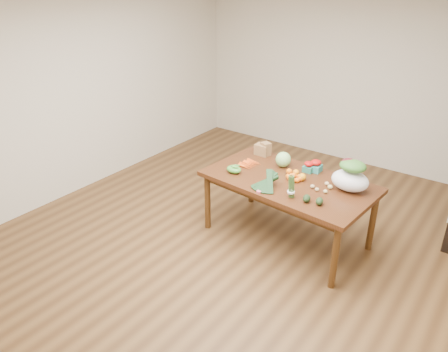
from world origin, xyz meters
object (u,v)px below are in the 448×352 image
Objects in this scene: cabbage at (283,159)px; mandarin_cluster at (293,176)px; kale_bunch at (265,182)px; salad_bag at (350,177)px; dining_table at (287,209)px; asparagus_bundle at (291,186)px; paper_bag at (262,149)px.

mandarin_cluster is (0.27, -0.25, -0.04)m from cabbage.
salad_bag is at bearing 39.85° from kale_bunch.
dining_table is 0.64m from asparagus_bundle.
kale_bunch is at bearing -56.75° from paper_bag.
cabbage is at bearing 136.81° from mandarin_cluster.
dining_table is at bearing -49.64° from cabbage.
cabbage is (-0.22, 0.26, 0.46)m from dining_table.
salad_bag is (0.62, 0.15, 0.53)m from dining_table.
paper_bag reaches higher than mandarin_cluster.
cabbage reaches higher than dining_table.
salad_bag is at bearing -12.27° from paper_bag.
dining_table is 0.82m from salad_bag.
cabbage is 0.71× the size of asparagus_bundle.
salad_bag is (0.72, 0.50, 0.07)m from kale_bunch.
salad_bag reaches higher than dining_table.
cabbage is at bearing 106.37° from kale_bunch.
asparagus_bundle is (0.31, -0.00, 0.05)m from kale_bunch.
asparagus_bundle is at bearing -129.09° from salad_bag.
paper_bag is at bearing 128.10° from kale_bunch.
mandarin_cluster is (0.04, 0.01, 0.42)m from dining_table.
cabbage is 0.62m from kale_bunch.
asparagus_bundle is (0.43, -0.61, 0.04)m from cabbage.
mandarin_cluster is at bearing 119.42° from asparagus_bundle.
dining_table is at bearing -165.97° from salad_bag.
asparagus_bundle reaches higher than kale_bunch.
paper_bag is at bearing 141.34° from asparagus_bundle.
paper_bag is at bearing 157.62° from cabbage.
mandarin_cluster is at bearing -32.17° from paper_bag.
kale_bunch is (-0.14, -0.36, 0.04)m from mandarin_cluster.
paper_bag is 1.25m from salad_bag.
kale_bunch is (-0.10, -0.35, 0.45)m from dining_table.
dining_table is 4.53× the size of kale_bunch.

